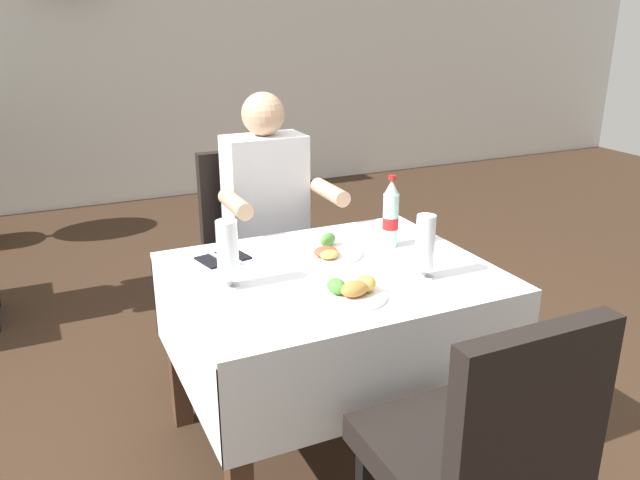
{
  "coord_description": "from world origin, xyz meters",
  "views": [
    {
      "loc": [
        -0.93,
        -1.87,
        1.59
      ],
      "look_at": [
        -0.01,
        0.11,
        0.81
      ],
      "focal_mm": 36.04,
      "sensor_mm": 36.0,
      "label": 1
    }
  ],
  "objects": [
    {
      "name": "plate_far_diner",
      "position": [
        0.04,
        0.14,
        0.75
      ],
      "size": [
        0.25,
        0.25,
        0.06
      ],
      "color": "white",
      "rests_on": "main_dining_table"
    },
    {
      "name": "plate_near_camera",
      "position": [
        -0.05,
        -0.22,
        0.75
      ],
      "size": [
        0.22,
        0.22,
        0.07
      ],
      "color": "white",
      "rests_on": "main_dining_table"
    },
    {
      "name": "beer_glass_middle",
      "position": [
        -0.38,
        0.02,
        0.85
      ],
      "size": [
        0.07,
        0.07,
        0.23
      ],
      "color": "white",
      "rests_on": "main_dining_table"
    },
    {
      "name": "back_wall",
      "position": [
        0.0,
        3.85,
        1.4
      ],
      "size": [
        11.0,
        0.12,
        2.81
      ],
      "primitive_type": "cube",
      "color": "silver",
      "rests_on": "ground"
    },
    {
      "name": "ground_plane",
      "position": [
        0.0,
        0.0,
        0.0
      ],
      "size": [
        11.0,
        11.0,
        0.0
      ],
      "primitive_type": "plane",
      "color": "#382619"
    },
    {
      "name": "main_dining_table",
      "position": [
        -0.01,
        0.01,
        0.56
      ],
      "size": [
        1.09,
        0.89,
        0.73
      ],
      "color": "white",
      "rests_on": "ground"
    },
    {
      "name": "napkin_cutlery_set",
      "position": [
        -0.32,
        0.27,
        0.74
      ],
      "size": [
        0.2,
        0.2,
        0.01
      ],
      "color": "black",
      "rests_on": "main_dining_table"
    },
    {
      "name": "chair_near_camera_side",
      "position": [
        -0.01,
        -0.83,
        0.55
      ],
      "size": [
        0.44,
        0.5,
        0.97
      ],
      "color": "black",
      "rests_on": "ground"
    },
    {
      "name": "cola_bottle_primary",
      "position": [
        0.3,
        0.13,
        0.85
      ],
      "size": [
        0.06,
        0.06,
        0.28
      ],
      "color": "silver",
      "rests_on": "main_dining_table"
    },
    {
      "name": "seated_diner_far",
      "position": [
        0.04,
        0.74,
        0.71
      ],
      "size": [
        0.5,
        0.46,
        1.26
      ],
      "color": "#282D42",
      "rests_on": "ground"
    },
    {
      "name": "chair_far_diner_seat",
      "position": [
        -0.01,
        0.84,
        0.55
      ],
      "size": [
        0.44,
        0.5,
        0.97
      ],
      "color": "black",
      "rests_on": "ground"
    },
    {
      "name": "beer_glass_left",
      "position": [
        0.24,
        -0.19,
        0.84
      ],
      "size": [
        0.07,
        0.07,
        0.22
      ],
      "color": "white",
      "rests_on": "main_dining_table"
    }
  ]
}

